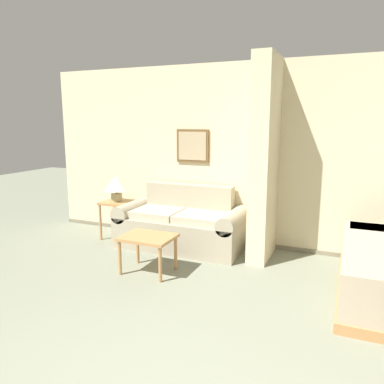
% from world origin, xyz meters
% --- Properties ---
extents(wall_back, '(7.63, 0.16, 2.60)m').
position_xyz_m(wall_back, '(-0.00, 3.96, 1.29)').
color(wall_back, beige).
rests_on(wall_back, ground_plane).
extents(wall_partition_pillar, '(0.24, 0.77, 2.60)m').
position_xyz_m(wall_partition_pillar, '(-0.22, 3.51, 1.30)').
color(wall_partition_pillar, beige).
rests_on(wall_partition_pillar, ground_plane).
extents(couch, '(1.82, 0.84, 0.87)m').
position_xyz_m(couch, '(-1.38, 3.48, 0.32)').
color(couch, tan).
rests_on(couch, ground_plane).
extents(coffee_table, '(0.62, 0.48, 0.45)m').
position_xyz_m(coffee_table, '(-1.36, 2.46, 0.39)').
color(coffee_table, '#B27F4C').
rests_on(coffee_table, ground_plane).
extents(side_table, '(0.43, 0.43, 0.58)m').
position_xyz_m(side_table, '(-2.46, 3.44, 0.48)').
color(side_table, '#B27F4C').
rests_on(side_table, ground_plane).
extents(table_lamp, '(0.36, 0.36, 0.39)m').
position_xyz_m(table_lamp, '(-2.46, 3.44, 0.84)').
color(table_lamp, tan).
rests_on(table_lamp, side_table).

